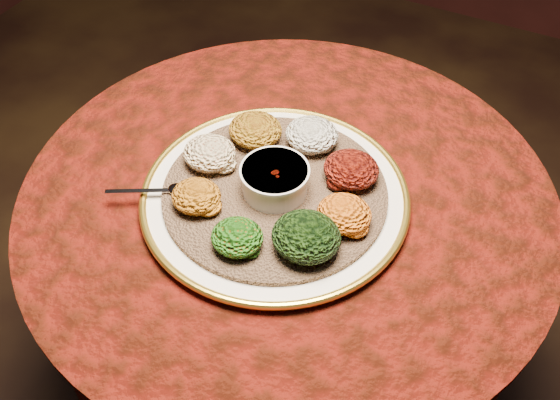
% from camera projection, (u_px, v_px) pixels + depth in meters
% --- Properties ---
extents(table, '(0.96, 0.96, 0.73)m').
position_uv_depth(table, '(287.00, 251.00, 1.25)').
color(table, black).
rests_on(table, ground).
extents(platter, '(0.47, 0.47, 0.02)m').
position_uv_depth(platter, '(275.00, 196.00, 1.09)').
color(platter, silver).
rests_on(platter, table).
extents(injera, '(0.51, 0.51, 0.01)m').
position_uv_depth(injera, '(275.00, 192.00, 1.08)').
color(injera, '#876243').
rests_on(injera, platter).
extents(stew_bowl, '(0.12, 0.12, 0.05)m').
position_uv_depth(stew_bowl, '(275.00, 178.00, 1.05)').
color(stew_bowl, silver).
rests_on(stew_bowl, injera).
extents(spoon, '(0.13, 0.08, 0.01)m').
position_uv_depth(spoon, '(172.00, 190.00, 1.07)').
color(spoon, silver).
rests_on(spoon, injera).
extents(portion_ayib, '(0.10, 0.09, 0.05)m').
position_uv_depth(portion_ayib, '(312.00, 135.00, 1.14)').
color(portion_ayib, beige).
rests_on(portion_ayib, injera).
extents(portion_kitfo, '(0.10, 0.09, 0.05)m').
position_uv_depth(portion_kitfo, '(351.00, 169.00, 1.08)').
color(portion_kitfo, black).
rests_on(portion_kitfo, injera).
extents(portion_tikil, '(0.09, 0.09, 0.04)m').
position_uv_depth(portion_tikil, '(344.00, 214.00, 1.01)').
color(portion_tikil, '#C67610').
rests_on(portion_tikil, injera).
extents(portion_gomen, '(0.11, 0.10, 0.05)m').
position_uv_depth(portion_gomen, '(306.00, 237.00, 0.97)').
color(portion_gomen, black).
rests_on(portion_gomen, injera).
extents(portion_mixveg, '(0.08, 0.08, 0.04)m').
position_uv_depth(portion_mixveg, '(237.00, 237.00, 0.98)').
color(portion_mixveg, '#9C400A').
rests_on(portion_mixveg, injera).
extents(portion_kik, '(0.08, 0.08, 0.04)m').
position_uv_depth(portion_kik, '(196.00, 196.00, 1.04)').
color(portion_kik, '#B96510').
rests_on(portion_kik, injera).
extents(portion_timatim, '(0.10, 0.09, 0.05)m').
position_uv_depth(portion_timatim, '(210.00, 153.00, 1.11)').
color(portion_timatim, maroon).
rests_on(portion_timatim, injera).
extents(portion_shiro, '(0.10, 0.09, 0.05)m').
position_uv_depth(portion_shiro, '(255.00, 130.00, 1.15)').
color(portion_shiro, '#8D6311').
rests_on(portion_shiro, injera).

